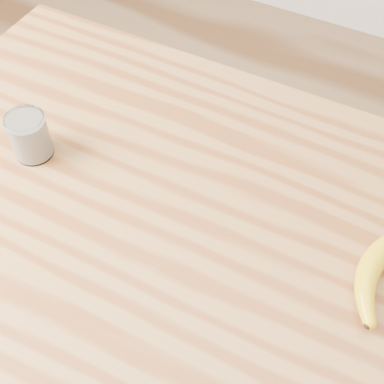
% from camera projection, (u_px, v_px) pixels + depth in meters
% --- Properties ---
extents(table, '(1.20, 0.80, 0.90)m').
position_uv_depth(table, '(175.00, 249.00, 1.04)').
color(table, olive).
rests_on(table, ground).
extents(smoothie_glass, '(0.07, 0.07, 0.09)m').
position_uv_depth(smoothie_glass, '(30.00, 136.00, 0.99)').
color(smoothie_glass, white).
rests_on(smoothie_glass, table).
extents(banana, '(0.21, 0.35, 0.04)m').
position_uv_depth(banana, '(378.00, 254.00, 0.86)').
color(banana, gold).
rests_on(banana, table).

